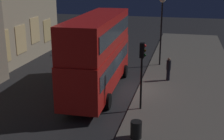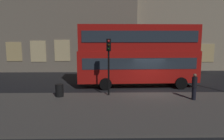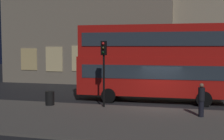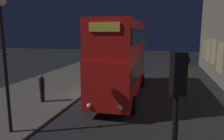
{
  "view_description": "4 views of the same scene",
  "coord_description": "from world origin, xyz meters",
  "px_view_note": "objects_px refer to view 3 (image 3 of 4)",
  "views": [
    {
      "loc": [
        -19.87,
        -3.42,
        7.71
      ],
      "look_at": [
        -2.23,
        0.87,
        2.07
      ],
      "focal_mm": 49.09,
      "sensor_mm": 36.0,
      "label": 1
    },
    {
      "loc": [
        -3.29,
        -15.99,
        4.25
      ],
      "look_at": [
        -2.98,
        1.05,
        1.59
      ],
      "focal_mm": 34.47,
      "sensor_mm": 36.0,
      "label": 2
    },
    {
      "loc": [
        1.7,
        -18.42,
        3.72
      ],
      "look_at": [
        -3.2,
        0.67,
        2.23
      ],
      "focal_mm": 48.22,
      "sensor_mm": 36.0,
      "label": 3
    },
    {
      "loc": [
        13.81,
        5.18,
        4.45
      ],
      "look_at": [
        -1.62,
        1.21,
        1.65
      ],
      "focal_mm": 33.84,
      "sensor_mm": 36.0,
      "label": 4
    }
  ],
  "objects_px": {
    "pedestrian": "(201,100)",
    "litter_bin": "(50,98)",
    "double_decker_bus": "(152,59)",
    "traffic_light_near_kerb": "(104,60)"
  },
  "relations": [
    {
      "from": "traffic_light_near_kerb",
      "to": "litter_bin",
      "type": "xyz_separation_m",
      "value": [
        -3.43,
        -0.28,
        -2.43
      ]
    },
    {
      "from": "traffic_light_near_kerb",
      "to": "litter_bin",
      "type": "height_order",
      "value": "traffic_light_near_kerb"
    },
    {
      "from": "double_decker_bus",
      "to": "litter_bin",
      "type": "relative_size",
      "value": 11.78
    },
    {
      "from": "pedestrian",
      "to": "litter_bin",
      "type": "xyz_separation_m",
      "value": [
        -9.03,
        0.95,
        -0.47
      ]
    },
    {
      "from": "double_decker_bus",
      "to": "pedestrian",
      "type": "height_order",
      "value": "double_decker_bus"
    },
    {
      "from": "traffic_light_near_kerb",
      "to": "litter_bin",
      "type": "bearing_deg",
      "value": -175.88
    },
    {
      "from": "litter_bin",
      "to": "double_decker_bus",
      "type": "bearing_deg",
      "value": 31.26
    },
    {
      "from": "pedestrian",
      "to": "litter_bin",
      "type": "relative_size",
      "value": 2.02
    },
    {
      "from": "double_decker_bus",
      "to": "pedestrian",
      "type": "xyz_separation_m",
      "value": [
        3.13,
        -4.53,
        -1.88
      ]
    },
    {
      "from": "double_decker_bus",
      "to": "traffic_light_near_kerb",
      "type": "bearing_deg",
      "value": -128.68
    }
  ]
}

